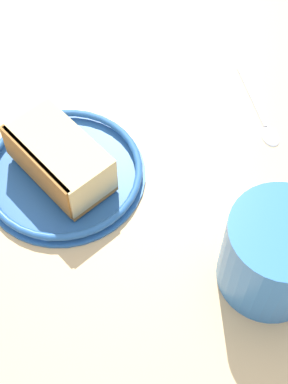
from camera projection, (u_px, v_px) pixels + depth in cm
name	position (u px, v px, depth cm)	size (l,w,h in cm)	color
ground_plane	(94.00, 211.00, 62.08)	(110.97, 110.97, 3.40)	tan
small_plate	(64.00, 172.00, 61.92)	(17.69, 17.69, 1.44)	#26599E
cake_slice	(59.00, 160.00, 59.70)	(12.92, 11.38, 5.11)	#9E662D
tea_mug	(277.00, 253.00, 52.21)	(10.94, 10.33, 9.17)	#3372BF
teaspoon	(264.00, 121.00, 66.29)	(7.49, 11.61, 0.80)	silver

